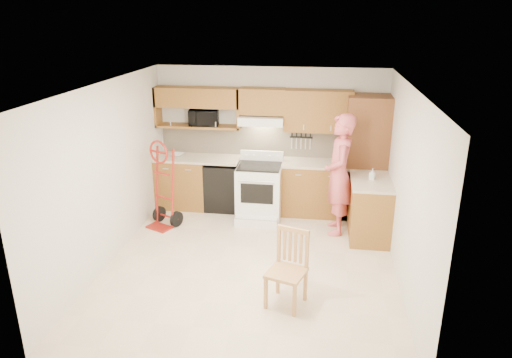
% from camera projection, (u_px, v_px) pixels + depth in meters
% --- Properties ---
extents(floor, '(4.00, 4.50, 0.02)m').
position_uv_depth(floor, '(251.00, 264.00, 6.71)').
color(floor, beige).
rests_on(floor, ground).
extents(ceiling, '(4.00, 4.50, 0.02)m').
position_uv_depth(ceiling, '(250.00, 85.00, 5.87)').
color(ceiling, white).
rests_on(ceiling, ground).
extents(wall_back, '(4.00, 0.02, 2.50)m').
position_uv_depth(wall_back, '(270.00, 138.00, 8.40)').
color(wall_back, silver).
rests_on(wall_back, ground).
extents(wall_front, '(4.00, 0.02, 2.50)m').
position_uv_depth(wall_front, '(211.00, 266.00, 4.18)').
color(wall_front, silver).
rests_on(wall_front, ground).
extents(wall_left, '(0.02, 4.50, 2.50)m').
position_uv_depth(wall_left, '(107.00, 174.00, 6.56)').
color(wall_left, silver).
rests_on(wall_left, ground).
extents(wall_right, '(0.02, 4.50, 2.50)m').
position_uv_depth(wall_right, '(407.00, 188.00, 6.02)').
color(wall_right, silver).
rests_on(wall_right, ground).
extents(backsplash, '(3.92, 0.03, 0.55)m').
position_uv_depth(backsplash, '(270.00, 141.00, 8.39)').
color(backsplash, beige).
rests_on(backsplash, wall_back).
extents(lower_cab_left, '(0.90, 0.60, 0.90)m').
position_uv_depth(lower_cab_left, '(183.00, 182.00, 8.58)').
color(lower_cab_left, brown).
rests_on(lower_cab_left, ground).
extents(dishwasher, '(0.60, 0.60, 0.85)m').
position_uv_depth(dishwasher, '(223.00, 186.00, 8.49)').
color(dishwasher, black).
rests_on(dishwasher, ground).
extents(lower_cab_right, '(1.14, 0.60, 0.90)m').
position_uv_depth(lower_cab_right, '(315.00, 189.00, 8.26)').
color(lower_cab_right, brown).
rests_on(lower_cab_right, ground).
extents(countertop_left, '(1.50, 0.63, 0.04)m').
position_uv_depth(countertop_left, '(198.00, 158.00, 8.39)').
color(countertop_left, beige).
rests_on(countertop_left, lower_cab_left).
extents(countertop_right, '(1.14, 0.63, 0.04)m').
position_uv_depth(countertop_right, '(316.00, 163.00, 8.11)').
color(countertop_right, beige).
rests_on(countertop_right, lower_cab_right).
extents(cab_return_right, '(0.60, 1.00, 0.90)m').
position_uv_depth(cab_return_right, '(369.00, 210.00, 7.40)').
color(cab_return_right, brown).
rests_on(cab_return_right, ground).
extents(countertop_return, '(0.63, 1.00, 0.04)m').
position_uv_depth(countertop_return, '(372.00, 181.00, 7.24)').
color(countertop_return, beige).
rests_on(countertop_return, cab_return_right).
extents(pantry_tall, '(0.70, 0.60, 2.10)m').
position_uv_depth(pantry_tall, '(365.00, 158.00, 7.95)').
color(pantry_tall, brown).
rests_on(pantry_tall, ground).
extents(upper_cab_left, '(1.50, 0.33, 0.34)m').
position_uv_depth(upper_cab_left, '(197.00, 97.00, 8.16)').
color(upper_cab_left, brown).
rests_on(upper_cab_left, wall_back).
extents(upper_shelf_mw, '(1.50, 0.33, 0.04)m').
position_uv_depth(upper_shelf_mw, '(199.00, 126.00, 8.33)').
color(upper_shelf_mw, brown).
rests_on(upper_shelf_mw, wall_back).
extents(upper_cab_center, '(0.76, 0.33, 0.44)m').
position_uv_depth(upper_cab_center, '(262.00, 101.00, 8.02)').
color(upper_cab_center, brown).
rests_on(upper_cab_center, wall_back).
extents(upper_cab_right, '(1.14, 0.33, 0.70)m').
position_uv_depth(upper_cab_right, '(318.00, 111.00, 7.94)').
color(upper_cab_right, brown).
rests_on(upper_cab_right, wall_back).
extents(range_hood, '(0.76, 0.46, 0.14)m').
position_uv_depth(range_hood, '(262.00, 120.00, 8.06)').
color(range_hood, white).
rests_on(range_hood, wall_back).
extents(knife_strip, '(0.40, 0.05, 0.29)m').
position_uv_depth(knife_strip, '(301.00, 141.00, 8.27)').
color(knife_strip, black).
rests_on(knife_strip, backsplash).
extents(microwave, '(0.55, 0.41, 0.28)m').
position_uv_depth(microwave, '(204.00, 117.00, 8.26)').
color(microwave, black).
rests_on(microwave, upper_shelf_mw).
extents(range, '(0.75, 0.98, 1.10)m').
position_uv_depth(range, '(259.00, 188.00, 8.03)').
color(range, white).
rests_on(range, ground).
extents(person, '(0.51, 0.73, 1.93)m').
position_uv_depth(person, '(339.00, 175.00, 7.39)').
color(person, '#D0575F').
rests_on(person, ground).
extents(hand_truck, '(0.67, 0.65, 1.32)m').
position_uv_depth(hand_truck, '(161.00, 189.00, 7.67)').
color(hand_truck, maroon).
rests_on(hand_truck, ground).
extents(dining_chair, '(0.54, 0.57, 0.94)m').
position_uv_depth(dining_chair, '(286.00, 270.00, 5.63)').
color(dining_chair, tan).
rests_on(dining_chair, ground).
extents(soap_bottle, '(0.10, 0.10, 0.18)m').
position_uv_depth(soap_bottle, '(372.00, 174.00, 7.23)').
color(soap_bottle, white).
rests_on(soap_bottle, countertop_return).
extents(bowl, '(0.26, 0.26, 0.05)m').
position_uv_depth(bowl, '(177.00, 155.00, 8.42)').
color(bowl, white).
rests_on(bowl, countertop_left).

